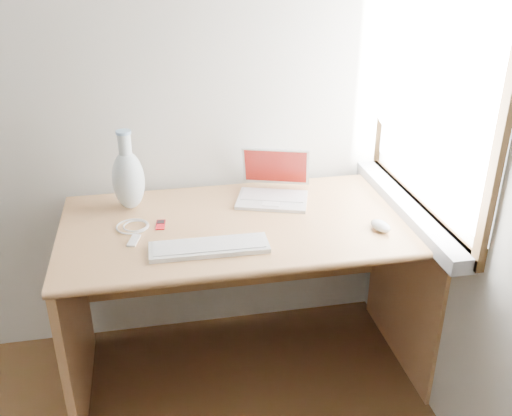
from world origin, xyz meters
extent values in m
cube|color=white|center=(1.75, 1.30, 1.32)|extent=(0.01, 0.90, 1.00)
cube|color=gray|center=(1.69, 1.30, 0.79)|extent=(0.10, 0.96, 0.06)
cube|color=white|center=(1.67, 1.30, 1.35)|extent=(0.02, 0.84, 0.92)
cube|color=tan|center=(1.03, 1.33, 0.76)|extent=(1.47, 0.73, 0.03)
cube|color=tan|center=(0.31, 1.33, 0.37)|extent=(0.03, 0.69, 0.75)
cube|color=tan|center=(1.75, 1.33, 0.37)|extent=(0.03, 0.69, 0.75)
cube|color=tan|center=(1.03, 1.69, 0.49)|extent=(1.41, 0.03, 0.51)
cube|color=white|center=(1.17, 1.49, 0.78)|extent=(0.34, 0.29, 0.01)
cube|color=white|center=(1.17, 1.49, 0.79)|extent=(0.29, 0.19, 0.00)
cube|color=white|center=(1.17, 1.59, 0.88)|extent=(0.30, 0.16, 0.19)
cube|color=maroon|center=(1.17, 1.59, 0.88)|extent=(0.28, 0.14, 0.16)
cube|color=white|center=(0.85, 1.13, 0.79)|extent=(0.43, 0.14, 0.02)
cube|color=white|center=(0.85, 1.13, 0.80)|extent=(0.40, 0.11, 0.00)
ellipsoid|color=white|center=(1.52, 1.16, 0.79)|extent=(0.08, 0.11, 0.03)
cube|color=#A20B15|center=(0.69, 1.35, 0.78)|extent=(0.04, 0.08, 0.01)
cube|color=black|center=(0.69, 1.35, 0.78)|extent=(0.03, 0.03, 0.00)
torus|color=white|center=(0.58, 1.36, 0.78)|extent=(0.16, 0.16, 0.01)
cube|color=white|center=(0.58, 1.25, 0.78)|extent=(0.05, 0.09, 0.01)
ellipsoid|color=white|center=(0.57, 1.54, 0.90)|extent=(0.13, 0.13, 0.25)
cylinder|color=white|center=(0.57, 1.54, 1.06)|extent=(0.05, 0.05, 0.10)
cylinder|color=#96C6F1|center=(0.57, 1.54, 1.11)|extent=(0.06, 0.06, 0.01)
camera|label=1|loc=(0.68, -0.66, 1.82)|focal=40.00mm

